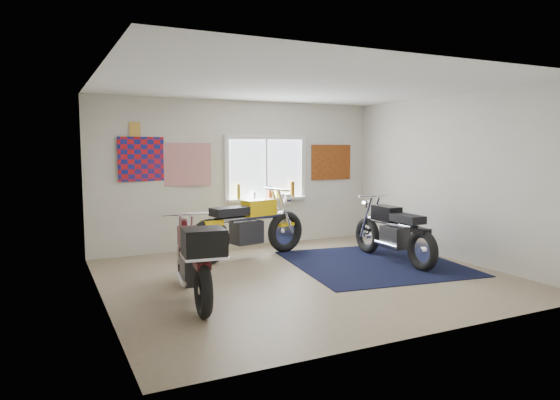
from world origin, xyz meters
name	(u,v)px	position (x,y,z in m)	size (l,w,h in m)	color
ground	(305,277)	(0.00, 0.00, 0.00)	(5.50, 5.50, 0.00)	#9E896B
room_shell	(306,162)	(0.00, 0.00, 1.64)	(5.50, 5.50, 5.50)	white
navy_rug	(374,263)	(1.38, 0.24, 0.01)	(2.50, 2.60, 0.01)	black
window_assembly	(266,173)	(0.50, 2.47, 1.37)	(1.66, 0.17, 1.26)	white
oil_bottles	(272,191)	(0.59, 2.40, 1.02)	(1.19, 0.09, 0.30)	olive
flag_display	(135,129)	(-1.90, 2.48, 2.15)	(1.60, 0.10, 1.17)	red
triumph_poster	(331,162)	(1.95, 2.48, 1.55)	(0.90, 0.03, 0.70)	#A54C14
yellow_triumph	(249,228)	(-0.26, 1.48, 0.51)	(2.26, 0.79, 1.15)	black
black_chrome_bike	(393,233)	(1.75, 0.23, 0.46)	(0.63, 2.05, 1.05)	black
maroon_tourer	(195,260)	(-1.77, -0.53, 0.52)	(0.69, 1.99, 1.01)	black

